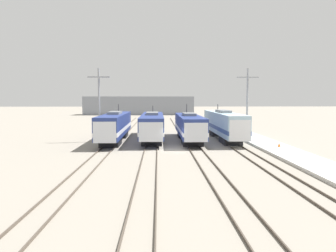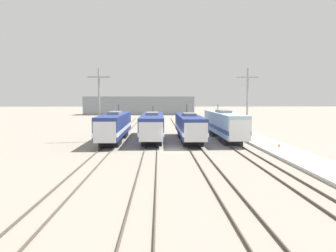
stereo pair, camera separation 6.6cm
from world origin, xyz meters
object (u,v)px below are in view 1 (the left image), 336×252
(locomotive_center_right, at_px, (189,127))
(traffic_cone, at_px, (279,145))
(locomotive_far_left, at_px, (115,126))
(catenary_tower_left, at_px, (99,103))
(catenary_tower_right, at_px, (247,102))
(locomotive_far_right, at_px, (224,124))
(locomotive_center_left, at_px, (152,126))

(locomotive_center_right, relative_size, traffic_cone, 37.38)
(locomotive_far_left, bearing_deg, traffic_cone, -20.80)
(catenary_tower_left, xyz_separation_m, catenary_tower_right, (20.42, 0.00, 0.00))
(locomotive_far_right, bearing_deg, catenary_tower_left, -173.30)
(locomotive_center_right, bearing_deg, locomotive_far_left, -179.61)
(locomotive_center_left, bearing_deg, locomotive_far_right, 2.52)
(locomotive_far_left, xyz_separation_m, locomotive_center_left, (5.18, 1.31, -0.07))
(locomotive_far_right, relative_size, catenary_tower_left, 2.00)
(locomotive_center_right, distance_m, locomotive_far_right, 5.46)
(locomotive_center_left, height_order, locomotive_far_right, locomotive_far_right)
(locomotive_center_left, height_order, catenary_tower_left, catenary_tower_left)
(locomotive_center_left, bearing_deg, locomotive_center_right, -13.43)
(catenary_tower_right, bearing_deg, locomotive_center_right, 177.33)
(locomotive_far_right, xyz_separation_m, traffic_cone, (4.67, -9.45, -1.67))
(catenary_tower_right, relative_size, traffic_cone, 21.55)
(catenary_tower_left, bearing_deg, locomotive_far_right, 6.70)
(locomotive_center_right, relative_size, catenary_tower_right, 1.73)
(locomotive_far_right, height_order, catenary_tower_right, catenary_tower_right)
(catenary_tower_left, distance_m, traffic_cone, 23.97)
(catenary_tower_left, relative_size, catenary_tower_right, 1.00)
(locomotive_far_left, height_order, catenary_tower_left, catenary_tower_left)
(locomotive_center_left, relative_size, traffic_cone, 41.42)
(locomotive_far_left, bearing_deg, catenary_tower_left, -171.61)
(locomotive_far_left, bearing_deg, locomotive_far_right, 6.47)
(locomotive_far_left, distance_m, catenary_tower_left, 3.87)
(locomotive_center_right, xyz_separation_m, traffic_cone, (9.86, -7.75, -1.50))
(locomotive_center_left, xyz_separation_m, locomotive_far_right, (10.37, 0.46, 0.13))
(catenary_tower_left, distance_m, catenary_tower_right, 20.42)
(locomotive_far_left, relative_size, locomotive_center_right, 1.05)
(locomotive_center_right, bearing_deg, locomotive_far_right, 18.09)
(locomotive_center_left, height_order, catenary_tower_right, catenary_tower_right)
(traffic_cone, bearing_deg, catenary_tower_left, 161.67)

